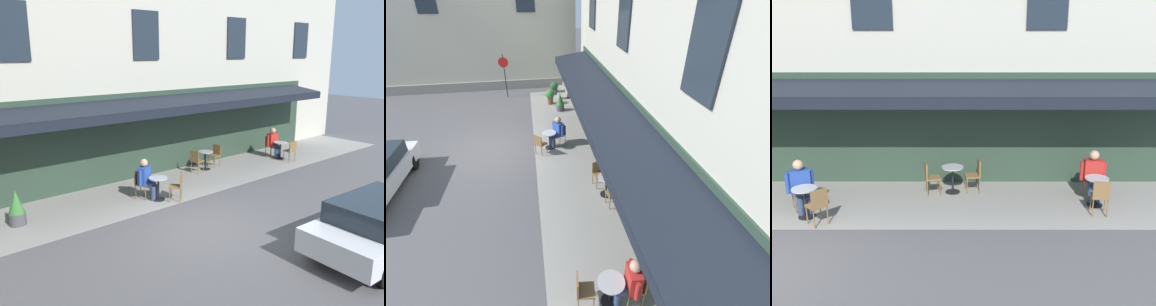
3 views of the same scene
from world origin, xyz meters
TOP-DOWN VIEW (x-y plane):
  - ground_plane at (0.00, 0.00)m, footprint 70.00×70.00m
  - sidewalk_cafe_terrace at (-3.25, -3.40)m, footprint 20.50×3.20m
  - back_alley_steps at (6.60, -4.59)m, footprint 2.40×1.75m
  - cafe_table_near_entrance at (-0.31, -2.47)m, footprint 0.60×0.60m
  - cafe_chair_wicker_back_row at (-0.76, -2.03)m, footprint 0.57×0.57m
  - cafe_chair_wicker_corner_left at (0.01, -3.01)m, footprint 0.55×0.55m
  - cafe_table_mid_terrace at (-7.49, -3.21)m, footprint 0.60×0.60m
  - cafe_chair_wicker_kerbside at (-7.41, -2.58)m, footprint 0.45×0.45m
  - cafe_chair_wicker_corner_right at (-7.54, -3.84)m, footprint 0.43×0.43m
  - cafe_table_streetside at (-3.80, -4.09)m, footprint 0.60×0.60m
  - cafe_chair_wicker_by_window at (-3.19, -3.95)m, footprint 0.48×0.48m
  - cafe_chair_wicker_facing_street at (-4.43, -4.17)m, footprint 0.45×0.45m
  - seated_patron_in_red at (-7.52, -3.62)m, footprint 0.68×0.58m
  - seated_companion_in_blue at (-0.10, -2.83)m, footprint 0.63×0.66m
  - no_parking_sign at (6.42, -0.40)m, footprint 0.12×0.59m
  - potted_plant_entrance_right at (6.51, -3.36)m, footprint 0.51×0.51m
  - potted_plant_entrance_left at (5.63, -4.28)m, footprint 0.33×0.33m
  - potted_plant_by_steps at (4.85, -2.95)m, footprint 0.53×0.53m
  - potted_plant_mid_terrace at (3.76, -3.40)m, footprint 0.45×0.45m

SIDE VIEW (x-z plane):
  - ground_plane at x=0.00m, z-range 0.00..0.00m
  - sidewalk_cafe_terrace at x=-3.25m, z-range 0.00..0.01m
  - back_alley_steps at x=6.60m, z-range -0.06..0.54m
  - potted_plant_entrance_right at x=6.51m, z-range 0.03..0.82m
  - potted_plant_entrance_left at x=5.63m, z-range -0.01..0.91m
  - potted_plant_mid_terrace at x=3.76m, z-range -0.01..0.99m
  - cafe_table_near_entrance at x=-0.31m, z-range 0.12..0.87m
  - cafe_table_mid_terrace at x=-7.49m, z-range 0.12..0.87m
  - cafe_table_streetside at x=-3.80m, z-range 0.12..0.87m
  - potted_plant_by_steps at x=4.85m, z-range 0.08..0.94m
  - cafe_chair_wicker_back_row at x=-0.76m, z-range 0.09..1.00m
  - cafe_chair_wicker_corner_left at x=0.01m, z-range 0.09..1.00m
  - cafe_chair_wicker_kerbside at x=-7.41m, z-range 0.09..1.00m
  - cafe_chair_wicker_corner_right at x=-7.54m, z-range 0.09..1.00m
  - cafe_chair_wicker_by_window at x=-3.19m, z-range 0.09..1.00m
  - cafe_chair_wicker_facing_street at x=-4.43m, z-range 0.09..1.00m
  - seated_companion_in_blue at x=-0.10m, z-range 0.04..1.37m
  - seated_patron_in_red at x=-7.52m, z-range 0.04..1.37m
  - no_parking_sign at x=6.42m, z-range 0.49..3.09m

